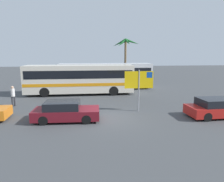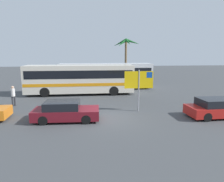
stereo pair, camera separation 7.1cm
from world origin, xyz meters
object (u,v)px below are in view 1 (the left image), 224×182
(pedestrian_near_sign, at_px, (13,94))
(ferry_sign, at_px, (140,81))
(bus_front_coach, at_px, (80,78))
(car_red, at_px, (217,108))
(car_maroon, at_px, (66,111))
(bus_rear_coach, at_px, (105,75))

(pedestrian_near_sign, bearing_deg, ferry_sign, -126.45)
(bus_front_coach, distance_m, car_red, 13.76)
(pedestrian_near_sign, bearing_deg, car_maroon, -154.05)
(car_maroon, height_order, pedestrian_near_sign, pedestrian_near_sign)
(car_red, bearing_deg, car_maroon, 176.35)
(bus_front_coach, height_order, ferry_sign, ferry_sign)
(bus_front_coach, bearing_deg, car_maroon, -93.89)
(bus_rear_coach, height_order, ferry_sign, ferry_sign)
(bus_front_coach, xyz_separation_m, ferry_sign, (4.79, -7.41, 0.54))
(pedestrian_near_sign, bearing_deg, bus_rear_coach, -68.37)
(bus_front_coach, bearing_deg, ferry_sign, -57.11)
(bus_front_coach, distance_m, car_maroon, 9.20)
(car_red, height_order, pedestrian_near_sign, pedestrian_near_sign)
(bus_rear_coach, bearing_deg, car_red, -61.81)
(car_maroon, bearing_deg, ferry_sign, 19.53)
(bus_front_coach, relative_size, bus_rear_coach, 1.00)
(ferry_sign, bearing_deg, bus_front_coach, 123.69)
(bus_front_coach, bearing_deg, pedestrian_near_sign, -139.44)
(bus_rear_coach, bearing_deg, car_maroon, -106.52)
(ferry_sign, relative_size, car_red, 0.73)
(ferry_sign, xyz_separation_m, car_maroon, (-5.41, -1.70, -1.69))
(ferry_sign, bearing_deg, car_maroon, -161.75)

